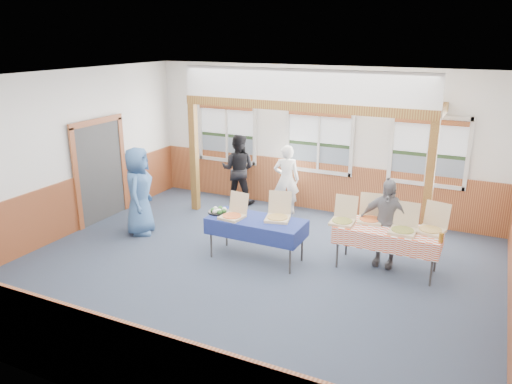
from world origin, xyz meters
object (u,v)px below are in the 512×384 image
Objects in this scene: table_left at (256,222)px; table_right at (388,231)px; woman_white at (286,179)px; man_blue at (139,191)px; woman_black at (238,169)px; person_grey at (386,223)px.

table_left is 0.92× the size of table_right.
table_right is 3.21m from woman_white.
table_left is 2.23m from table_right.
table_left is 1.11× the size of woman_white.
table_left is at bearing -115.96° from man_blue.
table_left is at bearing 111.22° from woman_black.
woman_white is at bearing 102.03° from table_left.
woman_black is 2.66m from man_blue.
man_blue is at bearing 179.43° from table_left.
person_grey is at bearing 93.66° from table_right.
table_right is 1.21× the size of person_grey.
table_right is at bearing 140.16° from woman_black.
man_blue is at bearing 57.98° from woman_black.
man_blue is (-0.89, -2.50, 0.06)m from woman_black.
person_grey reaches higher than table_left.
woman_black reaches higher than woman_white.
woman_black is (-3.89, 2.02, 0.12)m from table_right.
woman_black is 1.07× the size of person_grey.
table_left is 0.98× the size of man_blue.
table_right is at bearing 122.19° from woman_white.
table_left is 2.49m from woman_white.
person_grey reaches higher than table_right.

